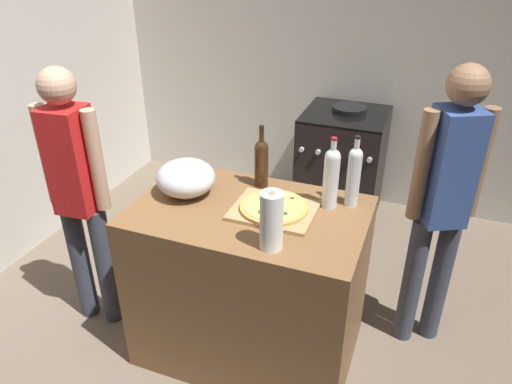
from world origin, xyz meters
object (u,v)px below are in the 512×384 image
object	(u,v)px
paper_towel_roll	(271,221)
stove	(341,165)
wine_bottle_dark	(354,174)
person_in_red	(443,199)
mixing_bowl	(186,178)
pizza	(274,207)
wine_bottle_clear	(261,161)
wine_bottle_amber	(331,176)
person_in_stripes	(78,190)

from	to	relation	value
paper_towel_roll	stove	distance (m)	2.00
wine_bottle_dark	person_in_red	distance (m)	0.51
mixing_bowl	person_in_red	bearing A→B (deg)	18.07
pizza	wine_bottle_clear	size ratio (longest dim) A/B	0.97
mixing_bowl	wine_bottle_amber	xyz separation A→B (m)	(0.72, 0.14, 0.08)
person_in_stripes	person_in_red	world-z (taller)	person_in_red
paper_towel_roll	wine_bottle_dark	world-z (taller)	wine_bottle_dark
pizza	stove	size ratio (longest dim) A/B	0.35
pizza	wine_bottle_amber	world-z (taller)	wine_bottle_amber
wine_bottle_dark	person_in_stripes	xyz separation A→B (m)	(-1.43, -0.33, -0.20)
mixing_bowl	pizza	bearing A→B (deg)	-1.86
paper_towel_roll	stove	world-z (taller)	paper_towel_roll
mixing_bowl	wine_bottle_dark	xyz separation A→B (m)	(0.82, 0.20, 0.08)
paper_towel_roll	stove	bearing A→B (deg)	91.78
wine_bottle_amber	person_in_stripes	distance (m)	1.37
paper_towel_roll	person_in_red	xyz separation A→B (m)	(0.69, 0.70, -0.13)
mixing_bowl	wine_bottle_dark	distance (m)	0.85
mixing_bowl	stove	bearing A→B (deg)	72.37
wine_bottle_amber	person_in_stripes	bearing A→B (deg)	-168.54
paper_towel_roll	person_in_red	distance (m)	0.99
wine_bottle_dark	pizza	bearing A→B (deg)	-147.41
stove	person_in_red	size ratio (longest dim) A/B	0.58
paper_towel_roll	person_in_stripes	world-z (taller)	person_in_stripes
wine_bottle_dark	person_in_stripes	bearing A→B (deg)	-167.11
person_in_red	person_in_stripes	bearing A→B (deg)	-163.90
mixing_bowl	person_in_red	world-z (taller)	person_in_red
person_in_red	paper_towel_roll	bearing A→B (deg)	-134.30
wine_bottle_dark	paper_towel_roll	bearing A→B (deg)	-117.06
paper_towel_roll	wine_bottle_amber	world-z (taller)	wine_bottle_amber
pizza	wine_bottle_dark	xyz separation A→B (m)	(0.34, 0.21, 0.14)
mixing_bowl	wine_bottle_clear	bearing A→B (deg)	33.87
pizza	wine_bottle_amber	distance (m)	0.32
wine_bottle_amber	person_in_stripes	xyz separation A→B (m)	(-1.33, -0.27, -0.20)
person_in_stripes	wine_bottle_dark	bearing A→B (deg)	12.89
pizza	wine_bottle_clear	bearing A→B (deg)	122.90
pizza	paper_towel_roll	xyz separation A→B (m)	(0.08, -0.28, 0.10)
wine_bottle_amber	wine_bottle_clear	size ratio (longest dim) A/B	1.07
mixing_bowl	person_in_stripes	bearing A→B (deg)	-168.11
wine_bottle_amber	stove	distance (m)	1.62
wine_bottle_dark	mixing_bowl	bearing A→B (deg)	-166.39
pizza	paper_towel_roll	world-z (taller)	paper_towel_roll
mixing_bowl	person_in_stripes	world-z (taller)	person_in_stripes
person_in_red	stove	bearing A→B (deg)	121.96
pizza	stove	xyz separation A→B (m)	(0.02, 1.62, -0.51)
pizza	person_in_red	bearing A→B (deg)	28.90
person_in_red	wine_bottle_dark	bearing A→B (deg)	-154.14
wine_bottle_clear	stove	xyz separation A→B (m)	(0.18, 1.38, -0.62)
wine_bottle_clear	person_in_stripes	size ratio (longest dim) A/B	0.22
wine_bottle_clear	mixing_bowl	bearing A→B (deg)	-146.13
pizza	paper_towel_roll	bearing A→B (deg)	-73.25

